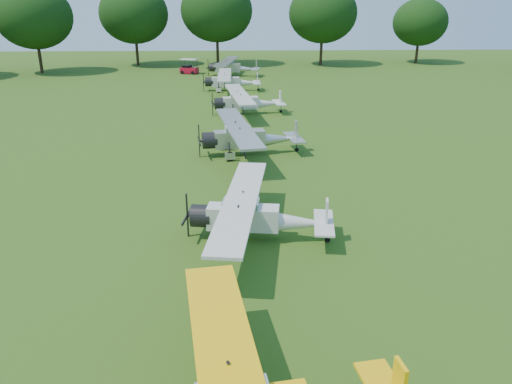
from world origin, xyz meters
TOP-DOWN VIEW (x-y plane):
  - ground at (0.00, 0.00)m, footprint 160.00×160.00m
  - tree_belt at (3.57, 0.16)m, footprint 137.36×130.27m
  - aircraft_3 at (1.57, -5.18)m, footprint 6.57×10.43m
  - aircraft_4 at (1.52, 7.70)m, footprint 7.17×11.36m
  - aircraft_5 at (1.67, 20.39)m, footprint 6.75×10.72m
  - aircraft_6 at (0.07, 32.78)m, footprint 6.59×10.46m
  - aircraft_7 at (0.18, 44.39)m, footprint 7.18×11.38m
  - golf_cart at (-5.87, 46.93)m, footprint 2.69×2.13m

SIDE VIEW (x-z plane):
  - ground at x=0.00m, z-range 0.00..0.00m
  - golf_cart at x=-5.87m, z-range -0.33..1.69m
  - aircraft_3 at x=1.57m, z-range 0.17..2.22m
  - aircraft_6 at x=0.07m, z-range 0.17..2.24m
  - aircraft_5 at x=1.67m, z-range 0.18..2.28m
  - aircraft_4 at x=1.52m, z-range 0.19..2.42m
  - aircraft_7 at x=0.18m, z-range 0.19..2.42m
  - tree_belt at x=3.57m, z-range 0.77..15.29m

